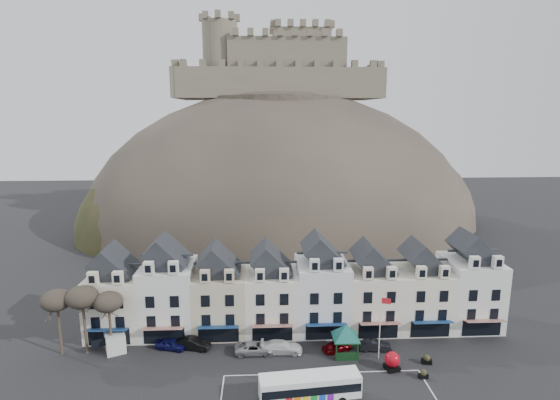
{
  "coord_description": "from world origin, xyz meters",
  "views": [
    {
      "loc": [
        -4.89,
        -38.92,
        28.83
      ],
      "look_at": [
        -1.85,
        24.0,
        16.08
      ],
      "focal_mm": 28.0,
      "sensor_mm": 36.0,
      "label": 1
    }
  ],
  "objects_px": {
    "bus": "(310,387)",
    "car_black": "(193,344)",
    "white_van": "(114,338)",
    "car_maroon": "(337,346)",
    "bus_shelter": "(346,332)",
    "car_white": "(281,347)",
    "red_buoy": "(392,361)",
    "flagpole": "(381,323)",
    "car_silver": "(255,348)",
    "car_charcoal": "(375,345)",
    "car_navy": "(171,344)"
  },
  "relations": [
    {
      "from": "bus",
      "to": "car_black",
      "type": "relative_size",
      "value": 2.45
    },
    {
      "from": "white_van",
      "to": "car_maroon",
      "type": "relative_size",
      "value": 1.48
    },
    {
      "from": "bus_shelter",
      "to": "car_white",
      "type": "relative_size",
      "value": 1.22
    },
    {
      "from": "red_buoy",
      "to": "white_van",
      "type": "distance_m",
      "value": 33.88
    },
    {
      "from": "bus",
      "to": "flagpole",
      "type": "xyz_separation_m",
      "value": [
        9.16,
        7.28,
        2.97
      ]
    },
    {
      "from": "car_silver",
      "to": "car_charcoal",
      "type": "relative_size",
      "value": 1.24
    },
    {
      "from": "white_van",
      "to": "car_white",
      "type": "height_order",
      "value": "white_van"
    },
    {
      "from": "car_navy",
      "to": "car_white",
      "type": "bearing_deg",
      "value": -81.26
    },
    {
      "from": "car_silver",
      "to": "car_charcoal",
      "type": "height_order",
      "value": "car_silver"
    },
    {
      "from": "car_black",
      "to": "car_charcoal",
      "type": "relative_size",
      "value": 1.09
    },
    {
      "from": "bus_shelter",
      "to": "flagpole",
      "type": "height_order",
      "value": "flagpole"
    },
    {
      "from": "flagpole",
      "to": "car_black",
      "type": "height_order",
      "value": "flagpole"
    },
    {
      "from": "car_navy",
      "to": "bus_shelter",
      "type": "bearing_deg",
      "value": -81.44
    },
    {
      "from": "car_navy",
      "to": "car_black",
      "type": "bearing_deg",
      "value": -77.16
    },
    {
      "from": "bus_shelter",
      "to": "white_van",
      "type": "xyz_separation_m",
      "value": [
        -28.49,
        3.39,
        -1.9
      ]
    },
    {
      "from": "bus_shelter",
      "to": "car_silver",
      "type": "height_order",
      "value": "bus_shelter"
    },
    {
      "from": "bus",
      "to": "red_buoy",
      "type": "height_order",
      "value": "bus"
    },
    {
      "from": "car_white",
      "to": "car_maroon",
      "type": "distance_m",
      "value": 6.84
    },
    {
      "from": "bus",
      "to": "bus_shelter",
      "type": "bearing_deg",
      "value": 51.92
    },
    {
      "from": "red_buoy",
      "to": "white_van",
      "type": "height_order",
      "value": "white_van"
    },
    {
      "from": "flagpole",
      "to": "white_van",
      "type": "bearing_deg",
      "value": 172.24
    },
    {
      "from": "bus_shelter",
      "to": "flagpole",
      "type": "bearing_deg",
      "value": -13.86
    },
    {
      "from": "bus",
      "to": "car_black",
      "type": "xyz_separation_m",
      "value": [
        -13.24,
        10.56,
        -0.9
      ]
    },
    {
      "from": "flagpole",
      "to": "car_maroon",
      "type": "xyz_separation_m",
      "value": [
        -4.71,
        1.91,
        -3.93
      ]
    },
    {
      "from": "car_maroon",
      "to": "car_charcoal",
      "type": "height_order",
      "value": "car_charcoal"
    },
    {
      "from": "car_navy",
      "to": "car_silver",
      "type": "relative_size",
      "value": 0.8
    },
    {
      "from": "bus",
      "to": "red_buoy",
      "type": "bearing_deg",
      "value": 20.79
    },
    {
      "from": "car_navy",
      "to": "car_silver",
      "type": "bearing_deg",
      "value": -83.02
    },
    {
      "from": "car_black",
      "to": "car_charcoal",
      "type": "xyz_separation_m",
      "value": [
        22.36,
        -1.37,
        -0.06
      ]
    },
    {
      "from": "white_van",
      "to": "bus_shelter",
      "type": "bearing_deg",
      "value": -31.2
    },
    {
      "from": "bus",
      "to": "car_black",
      "type": "distance_m",
      "value": 16.95
    },
    {
      "from": "car_black",
      "to": "car_charcoal",
      "type": "bearing_deg",
      "value": -77.84
    },
    {
      "from": "bus_shelter",
      "to": "car_charcoal",
      "type": "height_order",
      "value": "bus_shelter"
    },
    {
      "from": "car_navy",
      "to": "car_white",
      "type": "xyz_separation_m",
      "value": [
        13.63,
        -1.47,
        0.08
      ]
    },
    {
      "from": "car_black",
      "to": "car_charcoal",
      "type": "height_order",
      "value": "car_black"
    },
    {
      "from": "car_navy",
      "to": "car_maroon",
      "type": "height_order",
      "value": "car_navy"
    },
    {
      "from": "flagpole",
      "to": "car_white",
      "type": "bearing_deg",
      "value": 170.6
    },
    {
      "from": "car_white",
      "to": "car_maroon",
      "type": "height_order",
      "value": "car_white"
    },
    {
      "from": "red_buoy",
      "to": "flagpole",
      "type": "height_order",
      "value": "flagpole"
    },
    {
      "from": "car_maroon",
      "to": "flagpole",
      "type": "bearing_deg",
      "value": -134.41
    },
    {
      "from": "car_black",
      "to": "car_silver",
      "type": "height_order",
      "value": "car_black"
    },
    {
      "from": "car_charcoal",
      "to": "car_navy",
      "type": "bearing_deg",
      "value": 90.37
    },
    {
      "from": "flagpole",
      "to": "white_van",
      "type": "relative_size",
      "value": 1.45
    },
    {
      "from": "flagpole",
      "to": "bus",
      "type": "bearing_deg",
      "value": -141.54
    },
    {
      "from": "bus_shelter",
      "to": "car_white",
      "type": "bearing_deg",
      "value": 174.22
    },
    {
      "from": "car_silver",
      "to": "car_maroon",
      "type": "height_order",
      "value": "car_silver"
    },
    {
      "from": "red_buoy",
      "to": "flagpole",
      "type": "distance_m",
      "value": 4.23
    },
    {
      "from": "bus",
      "to": "white_van",
      "type": "relative_size",
      "value": 1.88
    },
    {
      "from": "flagpole",
      "to": "bus_shelter",
      "type": "bearing_deg",
      "value": 165.3
    },
    {
      "from": "bus_shelter",
      "to": "white_van",
      "type": "bearing_deg",
      "value": 174.06
    }
  ]
}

